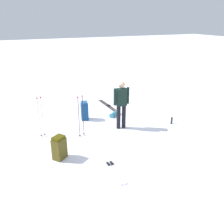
{
  "coord_description": "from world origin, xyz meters",
  "views": [
    {
      "loc": [
        3.07,
        6.78,
        3.65
      ],
      "look_at": [
        0.0,
        0.0,
        0.7
      ],
      "focal_mm": 38.2,
      "sensor_mm": 36.0,
      "label": 1
    }
  ],
  "objects_px": {
    "ski_pair_near": "(108,106)",
    "sleeping_mat_rolled": "(115,114)",
    "skier_standing": "(121,102)",
    "ski_poles_planted_near": "(81,115)",
    "backpack_bright": "(85,111)",
    "backpack_large_dark": "(59,148)",
    "ski_pair_far": "(110,164)",
    "thermos_bottle": "(172,121)",
    "ski_poles_planted_far": "(41,115)"
  },
  "relations": [
    {
      "from": "ski_pair_far",
      "to": "backpack_bright",
      "type": "xyz_separation_m",
      "value": [
        -0.35,
        -3.18,
        0.34
      ]
    },
    {
      "from": "ski_pair_far",
      "to": "backpack_large_dark",
      "type": "xyz_separation_m",
      "value": [
        1.14,
        -0.86,
        0.32
      ]
    },
    {
      "from": "backpack_large_dark",
      "to": "ski_poles_planted_near",
      "type": "bearing_deg",
      "value": -133.2
    },
    {
      "from": "ski_pair_far",
      "to": "ski_poles_planted_far",
      "type": "xyz_separation_m",
      "value": [
        1.35,
        -2.39,
        0.75
      ]
    },
    {
      "from": "skier_standing",
      "to": "ski_poles_planted_far",
      "type": "bearing_deg",
      "value": -9.83
    },
    {
      "from": "sleeping_mat_rolled",
      "to": "thermos_bottle",
      "type": "relative_size",
      "value": 2.12
    },
    {
      "from": "ski_pair_near",
      "to": "ski_pair_far",
      "type": "distance_m",
      "value": 4.52
    },
    {
      "from": "ski_pair_near",
      "to": "thermos_bottle",
      "type": "xyz_separation_m",
      "value": [
        -1.38,
        2.7,
        0.12
      ]
    },
    {
      "from": "ski_pair_near",
      "to": "backpack_large_dark",
      "type": "distance_m",
      "value": 4.41
    },
    {
      "from": "thermos_bottle",
      "to": "backpack_bright",
      "type": "bearing_deg",
      "value": -31.62
    },
    {
      "from": "skier_standing",
      "to": "ski_poles_planted_far",
      "type": "distance_m",
      "value": 2.69
    },
    {
      "from": "skier_standing",
      "to": "backpack_large_dark",
      "type": "bearing_deg",
      "value": 23.82
    },
    {
      "from": "skier_standing",
      "to": "ski_pair_near",
      "type": "bearing_deg",
      "value": -102.0
    },
    {
      "from": "thermos_bottle",
      "to": "ski_pair_near",
      "type": "bearing_deg",
      "value": -62.97
    },
    {
      "from": "ski_pair_far",
      "to": "thermos_bottle",
      "type": "bearing_deg",
      "value": -154.98
    },
    {
      "from": "ski_pair_far",
      "to": "ski_poles_planted_far",
      "type": "bearing_deg",
      "value": -60.41
    },
    {
      "from": "backpack_large_dark",
      "to": "thermos_bottle",
      "type": "height_order",
      "value": "backpack_large_dark"
    },
    {
      "from": "ski_pair_far",
      "to": "backpack_bright",
      "type": "relative_size",
      "value": 2.53
    },
    {
      "from": "skier_standing",
      "to": "ski_pair_far",
      "type": "relative_size",
      "value": 0.93
    },
    {
      "from": "backpack_bright",
      "to": "ski_poles_planted_near",
      "type": "height_order",
      "value": "ski_poles_planted_near"
    },
    {
      "from": "ski_pair_far",
      "to": "thermos_bottle",
      "type": "distance_m",
      "value": 3.47
    },
    {
      "from": "backpack_large_dark",
      "to": "skier_standing",
      "type": "bearing_deg",
      "value": -156.18
    },
    {
      "from": "ski_pair_far",
      "to": "backpack_bright",
      "type": "bearing_deg",
      "value": -96.32
    },
    {
      "from": "ski_pair_near",
      "to": "ski_pair_far",
      "type": "height_order",
      "value": "same"
    },
    {
      "from": "skier_standing",
      "to": "thermos_bottle",
      "type": "xyz_separation_m",
      "value": [
        -1.85,
        0.46,
        -0.82
      ]
    },
    {
      "from": "ski_pair_far",
      "to": "backpack_bright",
      "type": "distance_m",
      "value": 3.22
    },
    {
      "from": "ski_pair_far",
      "to": "ski_poles_planted_near",
      "type": "xyz_separation_m",
      "value": [
        0.18,
        -1.88,
        0.76
      ]
    },
    {
      "from": "ski_poles_planted_far",
      "to": "ski_pair_far",
      "type": "bearing_deg",
      "value": 119.59
    },
    {
      "from": "skier_standing",
      "to": "ski_pair_far",
      "type": "xyz_separation_m",
      "value": [
        1.29,
        1.93,
        -0.94
      ]
    },
    {
      "from": "ski_pair_far",
      "to": "ski_poles_planted_far",
      "type": "distance_m",
      "value": 2.84
    },
    {
      "from": "ski_poles_planted_near",
      "to": "sleeping_mat_rolled",
      "type": "bearing_deg",
      "value": -146.36
    },
    {
      "from": "ski_poles_planted_far",
      "to": "thermos_bottle",
      "type": "height_order",
      "value": "ski_poles_planted_far"
    },
    {
      "from": "backpack_large_dark",
      "to": "ski_poles_planted_near",
      "type": "xyz_separation_m",
      "value": [
        -0.96,
        -1.02,
        0.44
      ]
    },
    {
      "from": "ski_pair_near",
      "to": "sleeping_mat_rolled",
      "type": "distance_m",
      "value": 1.16
    },
    {
      "from": "skier_standing",
      "to": "ski_poles_planted_near",
      "type": "bearing_deg",
      "value": 1.88
    },
    {
      "from": "skier_standing",
      "to": "ski_poles_planted_near",
      "type": "height_order",
      "value": "skier_standing"
    },
    {
      "from": "backpack_large_dark",
      "to": "ski_pair_near",
      "type": "bearing_deg",
      "value": -131.28
    },
    {
      "from": "backpack_bright",
      "to": "skier_standing",
      "type": "bearing_deg",
      "value": 126.73
    },
    {
      "from": "ski_poles_planted_far",
      "to": "sleeping_mat_rolled",
      "type": "xyz_separation_m",
      "value": [
        -2.9,
        -0.64,
        -0.67
      ]
    },
    {
      "from": "skier_standing",
      "to": "ski_pair_far",
      "type": "bearing_deg",
      "value": 56.27
    },
    {
      "from": "backpack_bright",
      "to": "sleeping_mat_rolled",
      "type": "xyz_separation_m",
      "value": [
        -1.2,
        0.15,
        -0.26
      ]
    },
    {
      "from": "ski_pair_near",
      "to": "thermos_bottle",
      "type": "relative_size",
      "value": 6.91
    },
    {
      "from": "skier_standing",
      "to": "backpack_large_dark",
      "type": "xyz_separation_m",
      "value": [
        2.43,
        1.07,
        -0.62
      ]
    },
    {
      "from": "ski_pair_far",
      "to": "backpack_bright",
      "type": "height_order",
      "value": "backpack_bright"
    },
    {
      "from": "ski_pair_far",
      "to": "thermos_bottle",
      "type": "relative_size",
      "value": 7.0
    },
    {
      "from": "ski_poles_planted_near",
      "to": "thermos_bottle",
      "type": "relative_size",
      "value": 5.39
    },
    {
      "from": "ski_pair_near",
      "to": "backpack_bright",
      "type": "xyz_separation_m",
      "value": [
        1.41,
        0.98,
        0.34
      ]
    },
    {
      "from": "ski_poles_planted_near",
      "to": "ski_poles_planted_far",
      "type": "distance_m",
      "value": 1.28
    },
    {
      "from": "ski_poles_planted_near",
      "to": "backpack_bright",
      "type": "bearing_deg",
      "value": -112.23
    },
    {
      "from": "skier_standing",
      "to": "backpack_bright",
      "type": "xyz_separation_m",
      "value": [
        0.93,
        -1.25,
        -0.6
      ]
    }
  ]
}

